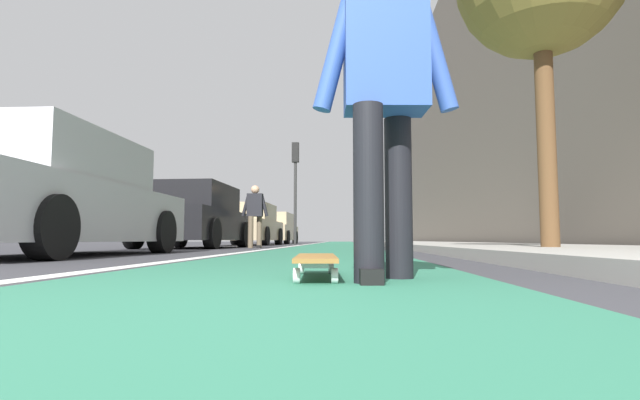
# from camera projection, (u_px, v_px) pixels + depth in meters

# --- Properties ---
(ground_plane) EXTENTS (80.00, 80.00, 0.00)m
(ground_plane) POSITION_uv_depth(u_px,v_px,m) (329.00, 248.00, 10.98)
(ground_plane) COLOR #38383D
(bike_lane_paint) EXTENTS (56.00, 2.14, 0.00)m
(bike_lane_paint) POSITION_uv_depth(u_px,v_px,m) (338.00, 244.00, 24.91)
(bike_lane_paint) COLOR #2D7256
(bike_lane_paint) RESTS_ON ground
(lane_stripe_white) EXTENTS (52.00, 0.16, 0.01)m
(lane_stripe_white) POSITION_uv_depth(u_px,v_px,m) (308.00, 244.00, 20.99)
(lane_stripe_white) COLOR silver
(lane_stripe_white) RESTS_ON ground
(sidewalk_curb) EXTENTS (52.00, 3.20, 0.11)m
(sidewalk_curb) POSITION_uv_depth(u_px,v_px,m) (416.00, 243.00, 18.79)
(sidewalk_curb) COLOR #9E9B93
(sidewalk_curb) RESTS_ON ground
(building_facade) EXTENTS (40.00, 1.20, 11.81)m
(building_facade) POSITION_uv_depth(u_px,v_px,m) (452.00, 121.00, 23.13)
(building_facade) COLOR #675F55
(building_facade) RESTS_ON ground
(skateboard) EXTENTS (0.85, 0.24, 0.11)m
(skateboard) POSITION_uv_depth(u_px,v_px,m) (316.00, 260.00, 2.45)
(skateboard) COLOR white
(skateboard) RESTS_ON ground
(skater_person) EXTENTS (0.47, 0.72, 1.64)m
(skater_person) POSITION_uv_depth(u_px,v_px,m) (385.00, 88.00, 2.36)
(skater_person) COLOR black
(skater_person) RESTS_ON ground
(parked_car_near) EXTENTS (4.28, 1.98, 1.47)m
(parked_car_near) POSITION_uv_depth(u_px,v_px,m) (51.00, 198.00, 5.87)
(parked_car_near) COLOR #B7B7BC
(parked_car_near) RESTS_ON ground
(parked_car_mid) EXTENTS (4.15, 2.09, 1.49)m
(parked_car_mid) POSITION_uv_depth(u_px,v_px,m) (194.00, 218.00, 11.37)
(parked_car_mid) COLOR black
(parked_car_mid) RESTS_ON ground
(parked_car_far) EXTENTS (4.15, 2.08, 1.48)m
(parked_car_far) POSITION_uv_depth(u_px,v_px,m) (249.00, 226.00, 17.40)
(parked_car_far) COLOR tan
(parked_car_far) RESTS_ON ground
(parked_car_end) EXTENTS (4.46, 2.07, 1.47)m
(parked_car_end) POSITION_uv_depth(u_px,v_px,m) (273.00, 229.00, 23.13)
(parked_car_end) COLOR tan
(parked_car_end) RESTS_ON ground
(traffic_light) EXTENTS (0.33, 0.28, 4.14)m
(traffic_light) POSITION_uv_depth(u_px,v_px,m) (295.00, 174.00, 19.45)
(traffic_light) COLOR #2D2D2D
(traffic_light) RESTS_ON ground
(pedestrian_distant) EXTENTS (0.43, 0.66, 1.52)m
(pedestrian_distant) POSITION_uv_depth(u_px,v_px,m) (255.00, 212.00, 11.66)
(pedestrian_distant) COLOR brown
(pedestrian_distant) RESTS_ON ground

